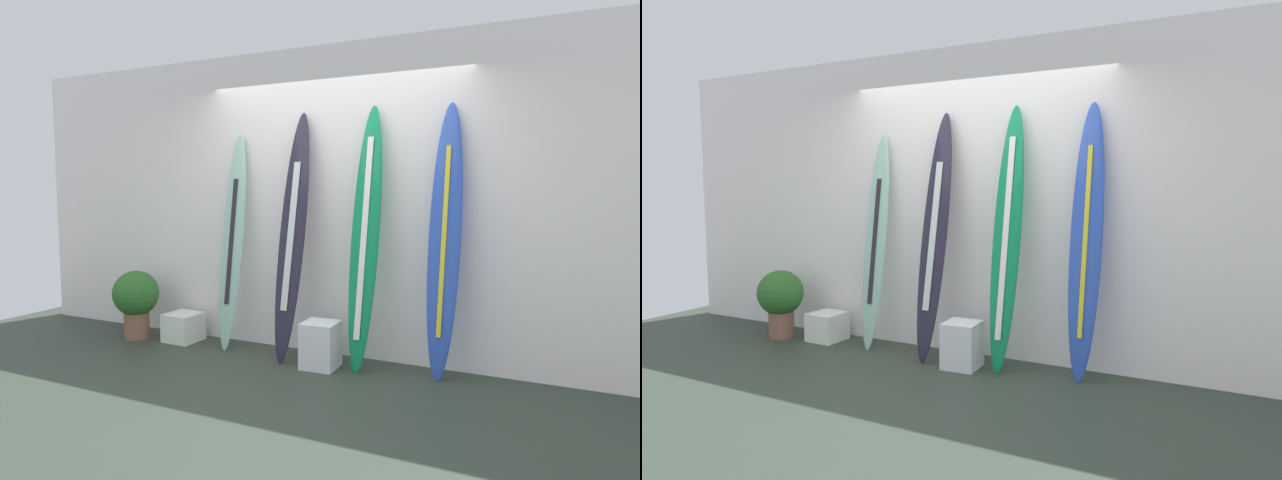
{
  "view_description": "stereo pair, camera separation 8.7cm",
  "coord_description": "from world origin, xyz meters",
  "views": [
    {
      "loc": [
        2.01,
        -3.24,
        1.51
      ],
      "look_at": [
        0.0,
        0.95,
        1.08
      ],
      "focal_mm": 30.18,
      "sensor_mm": 36.0,
      "label": 1
    },
    {
      "loc": [
        2.09,
        -3.2,
        1.51
      ],
      "look_at": [
        0.0,
        0.95,
        1.08
      ],
      "focal_mm": 30.18,
      "sensor_mm": 36.0,
      "label": 2
    }
  ],
  "objects": [
    {
      "name": "surfboard_charcoal",
      "position": [
        -0.26,
        0.93,
        1.09
      ],
      "size": [
        0.28,
        0.49,
        2.21
      ],
      "color": "#231F31",
      "rests_on": "ground"
    },
    {
      "name": "surfboard_seafoam",
      "position": [
        -0.94,
        0.99,
        1.01
      ],
      "size": [
        0.23,
        0.38,
        2.05
      ],
      "color": "#8DC0AA",
      "rests_on": "ground"
    },
    {
      "name": "potted_plant",
      "position": [
        -2.01,
        0.81,
        0.42
      ],
      "size": [
        0.46,
        0.46,
        0.69
      ],
      "color": "#855A46",
      "rests_on": "ground"
    },
    {
      "name": "ground",
      "position": [
        0.0,
        0.0,
        -0.02
      ],
      "size": [
        8.0,
        8.0,
        0.04
      ],
      "primitive_type": "cube",
      "color": "#2E392E"
    },
    {
      "name": "surfboard_cobalt",
      "position": [
        1.07,
        1.01,
        1.11
      ],
      "size": [
        0.28,
        0.36,
        2.21
      ],
      "color": "blue",
      "rests_on": "ground"
    },
    {
      "name": "surfboard_emerald",
      "position": [
        0.42,
        0.95,
        1.1
      ],
      "size": [
        0.26,
        0.45,
        2.23
      ],
      "color": "#0F834C",
      "rests_on": "ground"
    },
    {
      "name": "display_block_left",
      "position": [
        -1.51,
        0.94,
        0.14
      ],
      "size": [
        0.33,
        0.33,
        0.28
      ],
      "color": "white",
      "rests_on": "ground"
    },
    {
      "name": "wall_back",
      "position": [
        0.0,
        1.3,
        1.4
      ],
      "size": [
        7.2,
        0.2,
        2.8
      ],
      "primitive_type": "cube",
      "color": "white",
      "rests_on": "ground"
    },
    {
      "name": "display_block_center",
      "position": [
        0.08,
        0.8,
        0.2
      ],
      "size": [
        0.31,
        0.31,
        0.39
      ],
      "color": "silver",
      "rests_on": "ground"
    }
  ]
}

